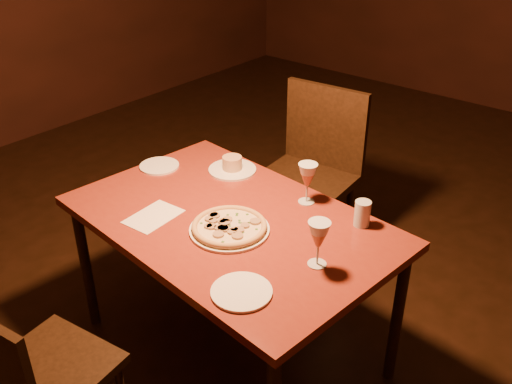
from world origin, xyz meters
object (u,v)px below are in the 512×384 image
Objects in this scene: chair_far at (311,170)px; pizza_plate at (229,227)px; dining_table at (231,231)px; chair_near at (32,375)px.

chair_far reaches higher than pizza_plate.
chair_far reaches higher than dining_table.
chair_near reaches higher than dining_table.
dining_table is 1.72× the size of chair_near.
chair_near reaches higher than pizza_plate.
pizza_plate reaches higher than dining_table.
chair_near is at bearing -102.39° from pizza_plate.
dining_table is at bearing 74.48° from chair_near.
pizza_plate is (0.06, -0.07, 0.08)m from dining_table.
chair_near is 2.59× the size of pizza_plate.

